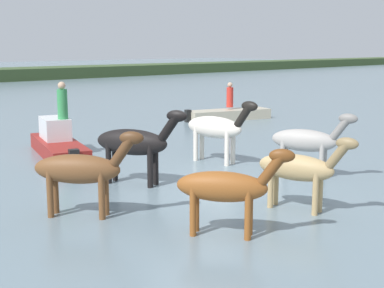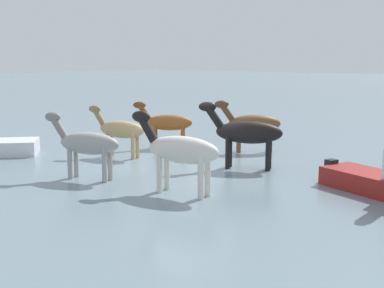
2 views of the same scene
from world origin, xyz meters
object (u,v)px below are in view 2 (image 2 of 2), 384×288
at_px(horse_gray_outer, 180,150).
at_px(horse_dun_straggler, 252,124).
at_px(horse_rear_stallion, 246,133).
at_px(horse_pinto_flank, 120,129).
at_px(horse_mid_herd, 167,123).
at_px(horse_dark_mare, 87,143).

distance_m(horse_gray_outer, horse_dun_straggler, 6.02).
bearing_deg(horse_rear_stallion, horse_pinto_flank, -9.14).
height_order(horse_gray_outer, horse_rear_stallion, horse_rear_stallion).
bearing_deg(horse_pinto_flank, horse_mid_herd, -103.19).
relative_size(horse_rear_stallion, horse_pinto_flank, 1.12).
distance_m(horse_dark_mare, horse_pinto_flank, 3.15).
height_order(horse_mid_herd, horse_dun_straggler, horse_dun_straggler).
height_order(horse_gray_outer, horse_mid_herd, horse_gray_outer).
height_order(horse_pinto_flank, horse_dun_straggler, horse_dun_straggler).
distance_m(horse_rear_stallion, horse_dun_straggler, 2.76).
xyz_separation_m(horse_gray_outer, horse_mid_herd, (-4.41, -4.61, -0.14)).
xyz_separation_m(horse_gray_outer, horse_rear_stallion, (-3.35, -0.42, 0.01)).
xyz_separation_m(horse_dark_mare, horse_pinto_flank, (-2.65, -1.69, -0.05)).
bearing_deg(horse_dun_straggler, horse_mid_herd, -14.97).
height_order(horse_dark_mare, horse_pinto_flank, horse_dark_mare).
bearing_deg(horse_pinto_flank, horse_rear_stallion, -177.78).
xyz_separation_m(horse_mid_herd, horse_dark_mare, (4.93, 1.73, 0.05)).
bearing_deg(horse_dun_straggler, horse_gray_outer, 67.12).
height_order(horse_rear_stallion, horse_dun_straggler, horse_rear_stallion).
height_order(horse_mid_herd, horse_rear_stallion, horse_rear_stallion).
bearing_deg(horse_gray_outer, horse_rear_stallion, -91.44).
relative_size(horse_gray_outer, horse_rear_stallion, 1.03).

